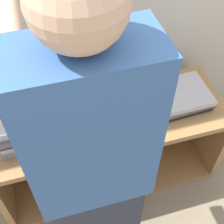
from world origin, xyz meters
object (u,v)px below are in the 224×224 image
laptop_stack_left (33,121)px  person (93,177)px  laptop_open (106,103)px  laptop_stack_right (175,97)px

laptop_stack_left → person: person is taller
laptop_open → person: 0.61m
laptop_open → person: (-0.19, -0.53, 0.21)m
laptop_stack_left → laptop_stack_right: size_ratio=1.00×
laptop_open → laptop_stack_left: (-0.39, -0.06, 0.04)m
laptop_open → person: person is taller
laptop_stack_right → laptop_stack_left: bearing=180.0°
laptop_open → laptop_stack_right: laptop_open is taller
laptop_stack_left → laptop_open: bearing=8.1°
laptop_stack_left → laptop_stack_right: laptop_stack_left is taller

